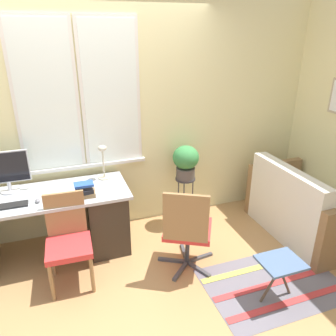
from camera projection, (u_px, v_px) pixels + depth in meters
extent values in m
plane|color=tan|center=(121.00, 260.00, 3.45)|extent=(14.00, 14.00, 0.00)
cube|color=beige|center=(100.00, 118.00, 3.59)|extent=(9.00, 0.06, 2.70)
cube|color=silver|center=(46.00, 98.00, 3.30)|extent=(0.64, 0.02, 1.57)
cube|color=white|center=(46.00, 99.00, 3.29)|extent=(0.57, 0.01, 1.50)
cube|color=silver|center=(111.00, 95.00, 3.50)|extent=(0.64, 0.02, 1.57)
cube|color=white|center=(111.00, 95.00, 3.49)|extent=(0.57, 0.01, 1.50)
cube|color=silver|center=(87.00, 165.00, 3.70)|extent=(1.34, 0.11, 0.04)
cube|color=#B2B7BC|center=(34.00, 198.00, 3.24)|extent=(1.85, 0.68, 0.03)
cube|color=#33281E|center=(106.00, 217.00, 3.59)|extent=(0.40, 0.60, 0.69)
cylinder|color=silver|center=(10.00, 191.00, 3.33)|extent=(0.18, 0.18, 0.02)
cylinder|color=silver|center=(9.00, 186.00, 3.30)|extent=(0.04, 0.04, 0.10)
cube|color=silver|center=(6.00, 167.00, 3.23)|extent=(0.44, 0.02, 0.33)
cube|color=black|center=(5.00, 168.00, 3.22)|extent=(0.42, 0.01, 0.30)
cube|color=black|center=(9.00, 206.00, 3.03)|extent=(0.33, 0.11, 0.02)
ellipsoid|color=slate|center=(38.00, 201.00, 3.11)|extent=(0.04, 0.07, 0.04)
cylinder|color=#BCB299|center=(105.00, 177.00, 3.63)|extent=(0.14, 0.14, 0.01)
cylinder|color=#BCB299|center=(103.00, 164.00, 3.57)|extent=(0.02, 0.02, 0.32)
ellipsoid|color=#BCB299|center=(102.00, 148.00, 3.50)|extent=(0.09, 0.09, 0.06)
cube|color=olive|center=(85.00, 194.00, 3.23)|extent=(0.20, 0.17, 0.04)
cube|color=black|center=(85.00, 191.00, 3.20)|extent=(0.16, 0.15, 0.04)
cube|color=black|center=(84.00, 187.00, 3.19)|extent=(0.17, 0.13, 0.03)
cube|color=#2851B2|center=(84.00, 184.00, 3.19)|extent=(0.18, 0.13, 0.02)
cylinder|color=olive|center=(52.00, 282.00, 2.86)|extent=(0.04, 0.04, 0.40)
cylinder|color=olive|center=(92.00, 274.00, 2.95)|extent=(0.04, 0.04, 0.40)
cylinder|color=olive|center=(52.00, 258.00, 3.17)|extent=(0.04, 0.04, 0.40)
cylinder|color=olive|center=(89.00, 251.00, 3.26)|extent=(0.04, 0.04, 0.40)
cube|color=red|center=(69.00, 248.00, 2.98)|extent=(0.42, 0.40, 0.06)
cube|color=olive|center=(65.00, 213.00, 3.07)|extent=(0.37, 0.05, 0.43)
cube|color=#47474C|center=(173.00, 260.00, 3.42)|extent=(0.28, 0.18, 0.03)
cube|color=#47474C|center=(181.00, 271.00, 3.27)|extent=(0.25, 0.23, 0.03)
cube|color=#47474C|center=(198.00, 269.00, 3.29)|extent=(0.16, 0.29, 0.03)
cube|color=#47474C|center=(200.00, 258.00, 3.46)|extent=(0.31, 0.07, 0.03)
cube|color=#47474C|center=(184.00, 253.00, 3.53)|extent=(0.09, 0.31, 0.03)
cylinder|color=#333338|center=(187.00, 247.00, 3.32)|extent=(0.04, 0.04, 0.35)
cube|color=red|center=(188.00, 229.00, 3.24)|extent=(0.60, 0.59, 0.06)
cube|color=olive|center=(186.00, 218.00, 2.93)|extent=(0.38, 0.23, 0.47)
cube|color=silver|center=(304.00, 216.00, 3.84)|extent=(0.76, 1.14, 0.45)
cube|color=silver|center=(288.00, 186.00, 3.58)|extent=(0.16, 1.14, 0.41)
cube|color=olive|center=(273.00, 186.00, 4.33)|extent=(0.76, 0.09, 0.68)
cylinder|color=#333338|center=(185.00, 179.00, 3.94)|extent=(0.24, 0.24, 0.02)
cylinder|color=#333338|center=(192.00, 199.00, 4.08)|extent=(0.01, 0.01, 0.58)
cylinder|color=#333338|center=(178.00, 198.00, 4.11)|extent=(0.01, 0.01, 0.58)
cylinder|color=#333338|center=(184.00, 205.00, 3.96)|extent=(0.01, 0.01, 0.58)
cylinder|color=#514C47|center=(185.00, 173.00, 3.91)|extent=(0.22, 0.22, 0.13)
ellipsoid|color=#388442|center=(186.00, 157.00, 3.83)|extent=(0.31, 0.31, 0.28)
cube|color=slate|center=(273.00, 284.00, 3.12)|extent=(1.28, 0.86, 0.01)
cube|color=#C63838|center=(290.00, 302.00, 2.90)|extent=(1.26, 0.07, 0.00)
cube|color=#C63838|center=(273.00, 284.00, 3.11)|extent=(1.26, 0.07, 0.00)
cube|color=#DBCC4C|center=(258.00, 267.00, 3.33)|extent=(1.26, 0.07, 0.00)
cube|color=slate|center=(281.00, 262.00, 2.81)|extent=(0.36, 0.31, 0.02)
cylinder|color=#4C3D2D|center=(272.00, 282.00, 2.87)|extent=(0.21, 0.02, 0.39)
cylinder|color=#4C3D2D|center=(284.00, 279.00, 2.91)|extent=(0.21, 0.02, 0.39)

